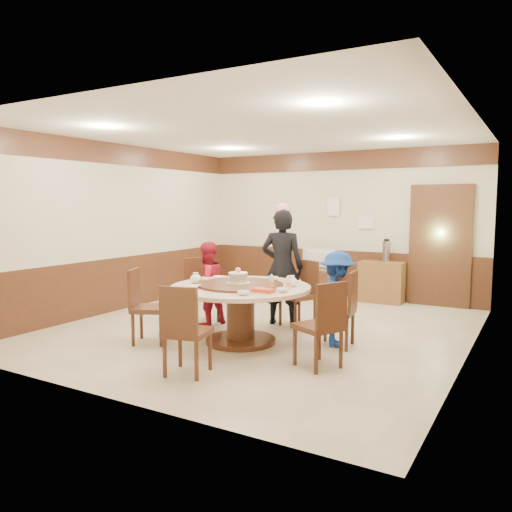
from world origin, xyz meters
The scene contains 31 objects.
room centered at (0.01, 0.01, 1.08)m, with size 6.00×6.04×2.84m.
banquet_table centered at (0.10, -0.79, 0.53)m, with size 1.81×1.81×0.78m.
chair_0 centered at (1.26, -0.33, 0.30)m, with size 0.50×0.49×0.97m.
chair_1 centered at (0.38, 0.39, 0.30)m, with size 0.59×0.59×0.97m.
chair_2 centered at (-1.05, -0.08, 0.30)m, with size 0.60×0.59×0.97m.
chair_3 centered at (-0.93, -1.39, 0.30)m, with size 0.59×0.59×0.97m.
chair_4 centered at (0.25, -2.11, 0.30)m, with size 0.53×0.53×0.97m.
chair_5 centered at (1.38, -1.19, 0.30)m, with size 0.59×0.59×0.97m.
person_standing centered at (0.11, 0.39, 0.86)m, with size 0.63×0.41×1.72m, color black.
person_red centered at (-0.84, -0.22, 0.62)m, with size 0.60×0.47×1.24m, color #B1172A.
person_blue centered at (1.24, -0.30, 0.61)m, with size 0.79×0.45×1.22m, color navy.
birthday_cake centered at (0.06, -0.77, 0.85)m, with size 0.30×0.30×0.20m.
teapot_left centered at (-0.51, -0.92, 0.81)m, with size 0.17×0.15×0.13m, color white.
teapot_right centered at (0.71, -0.53, 0.81)m, with size 0.17×0.15×0.13m, color white.
bowl_0 centered at (-0.46, -0.45, 0.77)m, with size 0.17×0.17×0.04m, color white.
bowl_1 centered at (0.49, -1.34, 0.77)m, with size 0.15×0.15×0.05m, color white.
bowl_2 centered at (-0.29, -1.26, 0.77)m, with size 0.16×0.16×0.04m, color white.
bowl_3 centered at (0.78, -0.93, 0.77)m, with size 0.15×0.15×0.05m, color white.
bowl_4 centered at (-0.59, -0.66, 0.77)m, with size 0.14×0.14×0.03m, color white.
bowl_5 centered at (0.24, -0.15, 0.77)m, with size 0.15×0.15×0.05m, color white.
saucer_near centered at (-0.15, -1.44, 0.76)m, with size 0.18×0.18×0.01m, color white.
saucer_far centered at (0.55, -0.29, 0.76)m, with size 0.18×0.18×0.01m, color white.
shrimp_platter centered at (0.65, -1.15, 0.78)m, with size 0.30×0.20×0.06m.
bottle_0 centered at (0.56, -0.80, 0.83)m, with size 0.06×0.06×0.16m, color white.
bottle_1 centered at (0.78, -0.76, 0.83)m, with size 0.06×0.06×0.16m, color white.
tv_stand centered at (-0.33, 2.75, 0.25)m, with size 0.85×0.45×0.50m, color #492716.
television centered at (-0.33, 2.75, 0.72)m, with size 0.77×0.10×0.44m, color gray.
side_cabinet centered at (0.93, 2.78, 0.38)m, with size 0.80×0.40×0.75m, color brown.
thermos centered at (1.01, 2.78, 0.94)m, with size 0.15×0.15×0.38m, color silver.
notice_left centered at (-0.10, 2.96, 1.75)m, with size 0.25×0.00×0.35m, color white.
notice_right centered at (0.55, 2.96, 1.45)m, with size 0.30×0.00×0.22m, color white.
Camera 1 is at (3.46, -6.19, 1.80)m, focal length 35.00 mm.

